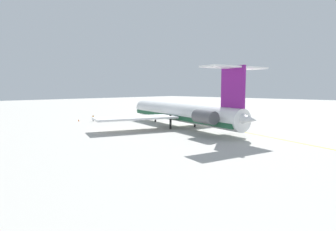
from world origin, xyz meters
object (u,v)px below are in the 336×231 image
at_px(main_jetliner, 183,113).
at_px(ground_crew_near_tail, 93,117).
at_px(safety_cone_nose, 79,120).
at_px(ground_crew_near_nose, 196,113).

bearing_deg(main_jetliner, ground_crew_near_tail, 30.86).
relative_size(main_jetliner, safety_cone_nose, 80.69).
bearing_deg(safety_cone_nose, main_jetliner, -160.74).
bearing_deg(ground_crew_near_tail, safety_cone_nose, 100.19).
bearing_deg(ground_crew_near_tail, main_jetliner, -105.73).
xyz_separation_m(ground_crew_near_nose, safety_cone_nose, (13.54, 35.26, -0.76)).
relative_size(ground_crew_near_nose, ground_crew_near_tail, 0.91).
bearing_deg(ground_crew_near_nose, ground_crew_near_tail, 58.23).
relative_size(main_jetliner, ground_crew_near_nose, 27.11).
bearing_deg(safety_cone_nose, ground_crew_near_nose, -111.00).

